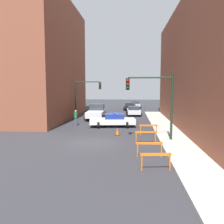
{
  "coord_description": "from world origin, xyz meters",
  "views": [
    {
      "loc": [
        2.75,
        -18.36,
        4.29
      ],
      "look_at": [
        0.88,
        6.3,
        1.69
      ],
      "focal_mm": 40.0,
      "sensor_mm": 36.0,
      "label": 1
    }
  ],
  "objects_px": {
    "white_truck": "(96,112)",
    "traffic_cone": "(117,132)",
    "barrier_front": "(156,159)",
    "parked_car_mid": "(130,106)",
    "parked_car_near": "(134,111)",
    "parked_car_far": "(135,104)",
    "barrier_corner": "(149,128)",
    "barrier_back": "(146,135)",
    "barrier_mid": "(149,147)",
    "pedestrian_crossing": "(76,117)",
    "traffic_light_far": "(84,93)",
    "police_car": "(113,120)",
    "traffic_light_near": "(157,96)"
  },
  "relations": [
    {
      "from": "barrier_front",
      "to": "barrier_corner",
      "type": "distance_m",
      "value": 9.34
    },
    {
      "from": "parked_car_near",
      "to": "barrier_mid",
      "type": "relative_size",
      "value": 2.73
    },
    {
      "from": "barrier_back",
      "to": "parked_car_far",
      "type": "bearing_deg",
      "value": 90.53
    },
    {
      "from": "parked_car_mid",
      "to": "traffic_cone",
      "type": "xyz_separation_m",
      "value": [
        -1.04,
        -22.92,
        -0.36
      ]
    },
    {
      "from": "white_truck",
      "to": "barrier_mid",
      "type": "relative_size",
      "value": 3.39
    },
    {
      "from": "parked_car_mid",
      "to": "parked_car_far",
      "type": "distance_m",
      "value": 4.68
    },
    {
      "from": "barrier_mid",
      "to": "barrier_corner",
      "type": "bearing_deg",
      "value": 86.43
    },
    {
      "from": "barrier_front",
      "to": "barrier_back",
      "type": "bearing_deg",
      "value": 91.41
    },
    {
      "from": "traffic_light_near",
      "to": "pedestrian_crossing",
      "type": "height_order",
      "value": "traffic_light_near"
    },
    {
      "from": "pedestrian_crossing",
      "to": "traffic_cone",
      "type": "bearing_deg",
      "value": 46.26
    },
    {
      "from": "parked_car_mid",
      "to": "traffic_cone",
      "type": "distance_m",
      "value": 22.95
    },
    {
      "from": "parked_car_mid",
      "to": "barrier_mid",
      "type": "xyz_separation_m",
      "value": [
        1.26,
        -29.39,
        -0.06
      ]
    },
    {
      "from": "white_truck",
      "to": "traffic_cone",
      "type": "bearing_deg",
      "value": -73.19
    },
    {
      "from": "traffic_light_far",
      "to": "barrier_corner",
      "type": "relative_size",
      "value": 3.26
    },
    {
      "from": "parked_car_near",
      "to": "pedestrian_crossing",
      "type": "relative_size",
      "value": 2.63
    },
    {
      "from": "white_truck",
      "to": "parked_car_far",
      "type": "xyz_separation_m",
      "value": [
        5.32,
        16.92,
        -0.23
      ]
    },
    {
      "from": "barrier_corner",
      "to": "white_truck",
      "type": "bearing_deg",
      "value": 120.66
    },
    {
      "from": "police_car",
      "to": "barrier_back",
      "type": "xyz_separation_m",
      "value": [
        2.98,
        -7.24,
        -0.11
      ]
    },
    {
      "from": "white_truck",
      "to": "barrier_front",
      "type": "bearing_deg",
      "value": -74.17
    },
    {
      "from": "parked_car_far",
      "to": "police_car",
      "type": "bearing_deg",
      "value": -98.55
    },
    {
      "from": "parked_car_near",
      "to": "parked_car_far",
      "type": "relative_size",
      "value": 1.0
    },
    {
      "from": "parked_car_near",
      "to": "barrier_corner",
      "type": "bearing_deg",
      "value": -87.78
    },
    {
      "from": "white_truck",
      "to": "barrier_back",
      "type": "height_order",
      "value": "white_truck"
    },
    {
      "from": "parked_car_near",
      "to": "barrier_corner",
      "type": "xyz_separation_m",
      "value": [
        1.14,
        -14.53,
        -0.06
      ]
    },
    {
      "from": "traffic_light_far",
      "to": "barrier_back",
      "type": "height_order",
      "value": "traffic_light_far"
    },
    {
      "from": "parked_car_far",
      "to": "barrier_back",
      "type": "xyz_separation_m",
      "value": [
        0.28,
        -30.36,
        -0.06
      ]
    },
    {
      "from": "parked_car_near",
      "to": "pedestrian_crossing",
      "type": "height_order",
      "value": "pedestrian_crossing"
    },
    {
      "from": "white_truck",
      "to": "barrier_corner",
      "type": "distance_m",
      "value": 11.85
    },
    {
      "from": "police_car",
      "to": "barrier_mid",
      "type": "xyz_separation_m",
      "value": [
        3.0,
        -10.85,
        -0.11
      ]
    },
    {
      "from": "parked_car_mid",
      "to": "white_truck",
      "type": "bearing_deg",
      "value": -106.3
    },
    {
      "from": "parked_car_far",
      "to": "barrier_corner",
      "type": "height_order",
      "value": "parked_car_far"
    },
    {
      "from": "parked_car_far",
      "to": "barrier_corner",
      "type": "distance_m",
      "value": 27.12
    },
    {
      "from": "traffic_light_far",
      "to": "white_truck",
      "type": "bearing_deg",
      "value": 4.6
    },
    {
      "from": "barrier_mid",
      "to": "police_car",
      "type": "bearing_deg",
      "value": 105.43
    },
    {
      "from": "parked_car_far",
      "to": "pedestrian_crossing",
      "type": "distance_m",
      "value": 23.39
    },
    {
      "from": "parked_car_far",
      "to": "traffic_cone",
      "type": "relative_size",
      "value": 6.64
    },
    {
      "from": "parked_car_near",
      "to": "barrier_corner",
      "type": "distance_m",
      "value": 14.58
    },
    {
      "from": "traffic_light_far",
      "to": "parked_car_far",
      "type": "bearing_deg",
      "value": 67.95
    },
    {
      "from": "traffic_cone",
      "to": "pedestrian_crossing",
      "type": "bearing_deg",
      "value": 133.17
    },
    {
      "from": "barrier_front",
      "to": "barrier_back",
      "type": "height_order",
      "value": "same"
    },
    {
      "from": "parked_car_near",
      "to": "parked_car_mid",
      "type": "xyz_separation_m",
      "value": [
        -0.54,
        8.0,
        0.0
      ]
    },
    {
      "from": "white_truck",
      "to": "parked_car_mid",
      "type": "height_order",
      "value": "white_truck"
    },
    {
      "from": "parked_car_far",
      "to": "traffic_cone",
      "type": "height_order",
      "value": "parked_car_far"
    },
    {
      "from": "barrier_front",
      "to": "white_truck",
      "type": "bearing_deg",
      "value": 106.41
    },
    {
      "from": "white_truck",
      "to": "pedestrian_crossing",
      "type": "relative_size",
      "value": 3.26
    },
    {
      "from": "pedestrian_crossing",
      "to": "barrier_corner",
      "type": "height_order",
      "value": "pedestrian_crossing"
    },
    {
      "from": "police_car",
      "to": "parked_car_far",
      "type": "bearing_deg",
      "value": -12.68
    },
    {
      "from": "pedestrian_crossing",
      "to": "barrier_mid",
      "type": "relative_size",
      "value": 1.04
    },
    {
      "from": "traffic_light_far",
      "to": "parked_car_near",
      "type": "bearing_deg",
      "value": 34.59
    },
    {
      "from": "barrier_back",
      "to": "barrier_front",
      "type": "bearing_deg",
      "value": -88.59
    }
  ]
}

